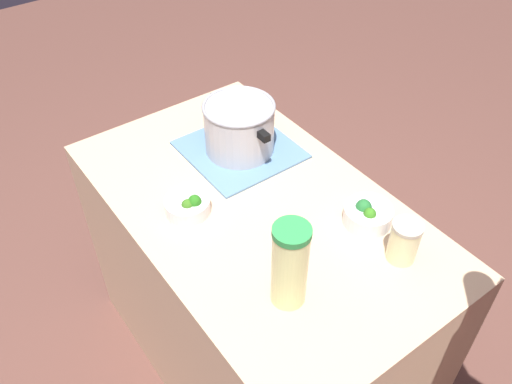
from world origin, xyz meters
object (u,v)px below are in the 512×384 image
lemonade_pitcher (290,265)px  broccoli_bowl_center (188,205)px  mason_jar (404,241)px  cooking_pot (239,127)px  broccoli_bowl_front (367,214)px

lemonade_pitcher → broccoli_bowl_center: size_ratio=1.85×
mason_jar → broccoli_bowl_center: size_ratio=0.93×
lemonade_pitcher → mason_jar: 0.34m
cooking_pot → broccoli_bowl_front: cooking_pot is taller
cooking_pot → broccoli_bowl_front: bearing=11.9°
lemonade_pitcher → broccoli_bowl_front: lemonade_pitcher is taller
lemonade_pitcher → broccoli_bowl_front: 0.37m
cooking_pot → mason_jar: 0.64m
cooking_pot → broccoli_bowl_center: cooking_pot is taller
mason_jar → broccoli_bowl_front: bearing=172.1°
broccoli_bowl_center → cooking_pot: bearing=117.5°
broccoli_bowl_front → lemonade_pitcher: bearing=-78.0°
cooking_pot → broccoli_bowl_center: 0.33m
broccoli_bowl_front → broccoli_bowl_center: size_ratio=1.04×
lemonade_pitcher → broccoli_bowl_center: bearing=-174.1°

